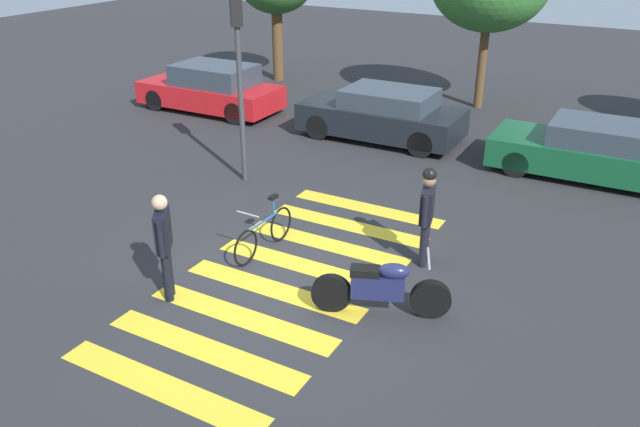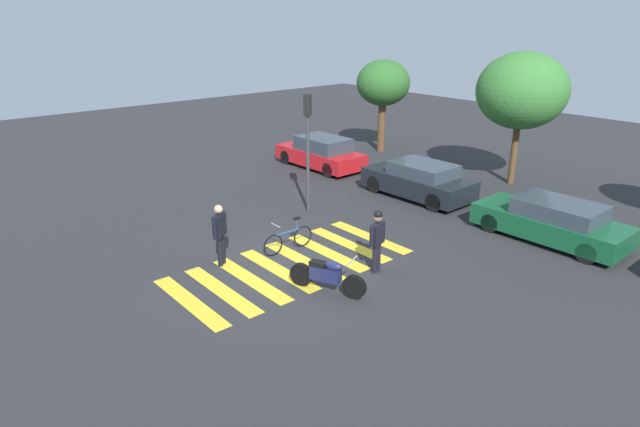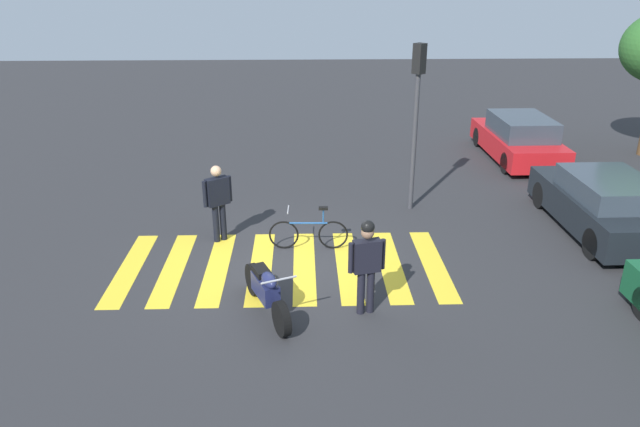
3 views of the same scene
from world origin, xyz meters
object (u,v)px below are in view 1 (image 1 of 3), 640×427
car_green_compact (597,152)px  officer_by_motorcycle (164,240)px  car_black_suv (383,115)px  car_red_convertible (211,89)px  officer_on_foot (427,210)px  traffic_light_pole (239,58)px  police_motorcycle (380,288)px  leaning_bicycle (264,233)px

car_green_compact → officer_by_motorcycle: bearing=-120.6°
car_black_suv → car_green_compact: 5.42m
car_red_convertible → car_green_compact: bearing=-0.6°
officer_on_foot → car_green_compact: 6.07m
car_green_compact → car_black_suv: bearing=178.2°
officer_on_foot → traffic_light_pole: traffic_light_pole is taller
car_black_suv → traffic_light_pole: traffic_light_pole is taller
police_motorcycle → officer_on_foot: (0.04, 1.77, 0.59)m
car_black_suv → traffic_light_pole: (-1.56, -4.20, 2.11)m
police_motorcycle → officer_by_motorcycle: bearing=-158.7°
car_black_suv → police_motorcycle: bearing=-66.2°
leaning_bicycle → car_green_compact: car_green_compact is taller
officer_on_foot → car_red_convertible: 10.81m
car_red_convertible → car_green_compact: (11.10, -0.11, -0.05)m
police_motorcycle → car_red_convertible: (-9.06, 7.60, 0.23)m
officer_on_foot → car_black_suv: 6.81m
officer_on_foot → police_motorcycle: bearing=-91.1°
officer_by_motorcycle → car_green_compact: 10.11m
car_black_suv → car_red_convertible: bearing=-179.5°
officer_by_motorcycle → traffic_light_pole: 5.30m
police_motorcycle → car_black_suv: size_ratio=0.47×
officer_on_foot → car_black_suv: bearing=120.1°
officer_on_foot → traffic_light_pole: 5.52m
car_green_compact → leaning_bicycle: bearing=-124.9°
car_red_convertible → car_black_suv: 5.69m
police_motorcycle → car_green_compact: car_green_compact is taller
car_black_suv → officer_by_motorcycle: bearing=-88.3°
car_red_convertible → traffic_light_pole: 6.22m
officer_on_foot → car_red_convertible: bearing=147.3°
officer_by_motorcycle → car_black_suv: size_ratio=0.41×
car_black_suv → traffic_light_pole: bearing=-110.3°
officer_on_foot → traffic_light_pole: (-4.97, 1.68, 1.74)m
car_black_suv → car_green_compact: car_black_suv is taller
leaning_bicycle → officer_on_foot: 2.91m
leaning_bicycle → car_black_suv: bearing=96.2°
officer_on_foot → officer_by_motorcycle: bearing=-136.6°
officer_on_foot → car_red_convertible: size_ratio=0.41×
police_motorcycle → car_red_convertible: bearing=140.0°
leaning_bicycle → car_black_suv: car_black_suv is taller
officer_by_motorcycle → car_green_compact: size_ratio=0.39×
officer_on_foot → officer_by_motorcycle: 4.33m
police_motorcycle → car_black_suv: (-3.37, 7.65, 0.22)m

